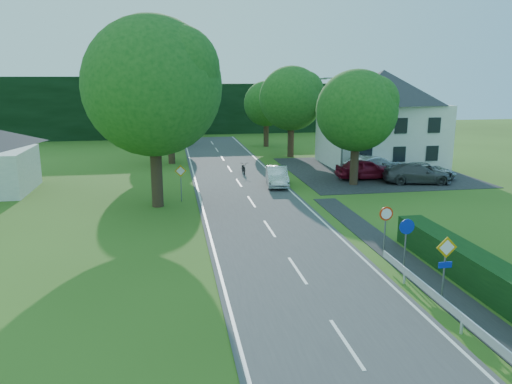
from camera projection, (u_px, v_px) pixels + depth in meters
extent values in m
cube|color=#3D3D3F|center=(263.00, 219.00, 28.73)|extent=(7.00, 80.00, 0.04)
cube|color=black|center=(371.00, 171.00, 43.20)|extent=(14.00, 16.00, 0.04)
cube|color=white|center=(206.00, 221.00, 28.19)|extent=(0.12, 80.00, 0.01)
cube|color=white|center=(317.00, 216.00, 29.27)|extent=(0.12, 80.00, 0.01)
cube|color=black|center=(259.00, 108.00, 73.43)|extent=(30.00, 5.00, 7.00)
cube|color=white|center=(381.00, 135.00, 45.79)|extent=(10.00, 8.00, 5.60)
pyramid|color=#27262C|center=(383.00, 87.00, 44.81)|extent=(10.60, 8.40, 3.00)
cylinder|color=slate|center=(343.00, 129.00, 38.79)|extent=(0.16, 0.16, 8.00)
cylinder|color=slate|center=(335.00, 78.00, 37.78)|extent=(1.70, 0.10, 0.10)
cube|color=slate|center=(323.00, 79.00, 37.64)|extent=(0.50, 0.18, 0.12)
cylinder|color=slate|center=(444.00, 274.00, 17.66)|extent=(0.07, 0.07, 2.40)
cube|color=orange|center=(447.00, 247.00, 17.41)|extent=(0.78, 0.04, 0.78)
cube|color=white|center=(447.00, 247.00, 17.41)|extent=(0.57, 0.05, 0.57)
cube|color=#0B28B2|center=(445.00, 265.00, 17.56)|extent=(0.50, 0.04, 0.22)
cylinder|color=slate|center=(405.00, 248.00, 20.57)|extent=(0.07, 0.07, 2.20)
cylinder|color=#0B28B2|center=(407.00, 227.00, 20.32)|extent=(0.64, 0.04, 0.64)
cylinder|color=slate|center=(385.00, 234.00, 22.49)|extent=(0.07, 0.07, 2.20)
cylinder|color=red|center=(386.00, 214.00, 22.24)|extent=(0.64, 0.04, 0.64)
cylinder|color=white|center=(386.00, 214.00, 22.22)|extent=(0.48, 0.04, 0.48)
cylinder|color=slate|center=(181.00, 185.00, 32.54)|extent=(0.07, 0.07, 2.20)
cube|color=orange|center=(181.00, 171.00, 32.30)|extent=(0.78, 0.04, 0.78)
cube|color=white|center=(181.00, 171.00, 32.30)|extent=(0.57, 0.05, 0.57)
imported|color=silver|center=(277.00, 176.00, 37.30)|extent=(2.05, 4.45, 1.41)
imported|color=black|center=(244.00, 168.00, 41.94)|extent=(0.69, 1.90, 0.99)
imported|color=maroon|center=(365.00, 169.00, 39.65)|extent=(4.74, 1.94, 1.61)
imported|color=#B3B3B7|center=(372.00, 166.00, 40.96)|extent=(5.37, 3.36, 1.67)
imported|color=#47474C|center=(417.00, 174.00, 38.12)|extent=(5.38, 3.06, 1.47)
imported|color=#A4A4AB|center=(425.00, 171.00, 39.41)|extent=(5.05, 2.69, 1.35)
imported|color=red|center=(353.00, 158.00, 43.84)|extent=(2.73, 2.75, 1.88)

